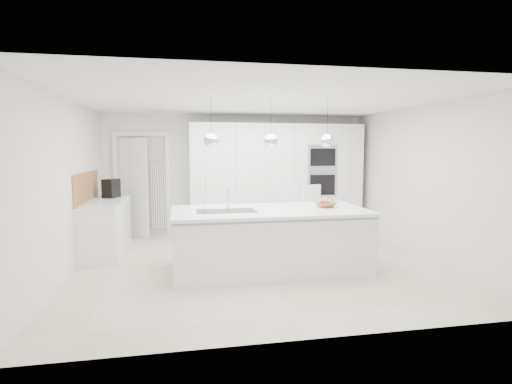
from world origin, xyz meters
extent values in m
plane|color=beige|center=(0.00, 0.00, 0.00)|extent=(5.50, 5.50, 0.00)
plane|color=silver|center=(0.00, 2.50, 1.25)|extent=(5.50, 0.00, 5.50)
plane|color=silver|center=(-2.75, 0.00, 1.25)|extent=(0.00, 5.00, 5.00)
plane|color=white|center=(0.00, 0.00, 2.50)|extent=(5.50, 5.50, 0.00)
cube|color=white|center=(0.80, 2.20, 1.15)|extent=(3.60, 0.60, 2.30)
cube|color=white|center=(-2.20, 2.42, 1.00)|extent=(0.76, 0.38, 2.00)
cube|color=white|center=(-2.45, 1.20, 0.43)|extent=(0.60, 1.80, 0.86)
cube|color=white|center=(-2.45, 1.20, 0.88)|extent=(0.62, 1.82, 0.04)
cube|color=#A06F42|center=(-2.74, 1.20, 1.15)|extent=(0.02, 1.80, 0.50)
cube|color=white|center=(0.10, -0.30, 0.43)|extent=(2.80, 1.20, 0.86)
cube|color=white|center=(0.10, -0.25, 0.88)|extent=(2.84, 1.40, 0.04)
cylinder|color=white|center=(-0.50, -0.10, 1.05)|extent=(0.02, 0.02, 0.30)
sphere|color=white|center=(-0.75, -0.30, 1.90)|extent=(0.20, 0.20, 0.20)
sphere|color=white|center=(0.10, -0.30, 1.90)|extent=(0.20, 0.20, 0.20)
sphere|color=white|center=(0.95, -0.30, 1.90)|extent=(0.20, 0.20, 0.20)
imported|color=#A06F42|center=(0.98, -0.20, 0.94)|extent=(0.37, 0.37, 0.07)
cube|color=black|center=(-2.43, 1.72, 1.07)|extent=(0.31, 0.37, 0.34)
sphere|color=red|center=(0.94, -0.20, 0.97)|extent=(0.08, 0.08, 0.08)
sphere|color=red|center=(0.97, -0.25, 0.97)|extent=(0.08, 0.08, 0.08)
torus|color=gold|center=(1.02, -0.20, 1.01)|extent=(0.23, 0.17, 0.21)
camera|label=1|loc=(-1.18, -5.91, 1.76)|focal=28.00mm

